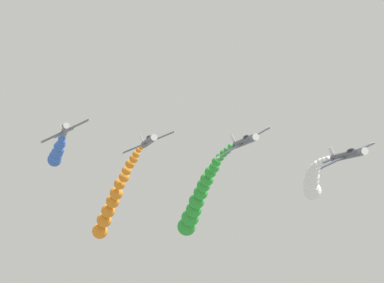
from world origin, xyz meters
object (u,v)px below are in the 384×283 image
object	(u,v)px
airplane_left_inner	(244,141)
airplane_left_outer	(65,130)
airplane_lead	(347,155)
airplane_right_inner	(148,141)

from	to	relation	value
airplane_left_inner	airplane_left_outer	distance (m)	33.71
airplane_lead	airplane_left_outer	size ratio (longest dim) A/B	1.00
airplane_left_outer	airplane_left_inner	bearing A→B (deg)	140.58
airplane_right_inner	airplane_left_outer	bearing A→B (deg)	-37.79
airplane_left_inner	airplane_right_inner	bearing A→B (deg)	-41.00
airplane_left_inner	airplane_left_outer	xyz separation A→B (m)	(25.87, -21.27, 3.86)
airplane_lead	airplane_right_inner	distance (m)	32.40
airplane_lead	airplane_left_inner	distance (m)	15.44
airplane_lead	airplane_right_inner	xyz separation A→B (m)	(25.58, -19.55, 3.62)
airplane_right_inner	airplane_left_outer	distance (m)	16.70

